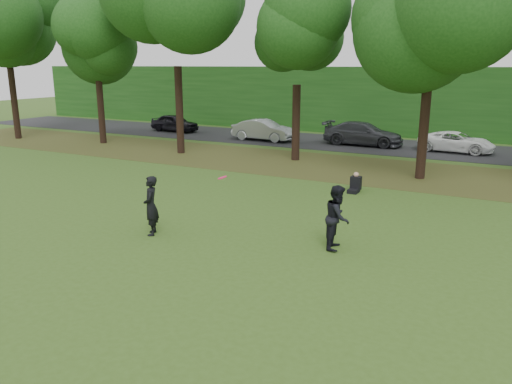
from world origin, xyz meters
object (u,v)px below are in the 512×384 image
(player_right, at_px, (338,217))
(frisbee, at_px, (222,178))
(player_left, at_px, (151,206))
(seated_person, at_px, (355,185))

(player_right, relative_size, frisbee, 6.88)
(frisbee, bearing_deg, player_right, 18.62)
(player_left, bearing_deg, seated_person, 121.44)
(player_right, bearing_deg, frisbee, 99.73)
(frisbee, xyz_separation_m, seated_person, (1.75, 7.77, -1.68))
(seated_person, bearing_deg, player_right, -77.23)
(player_left, relative_size, seated_person, 2.25)
(player_left, relative_size, frisbee, 6.85)
(player_right, bearing_deg, player_left, 96.34)
(player_left, bearing_deg, player_right, 73.20)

